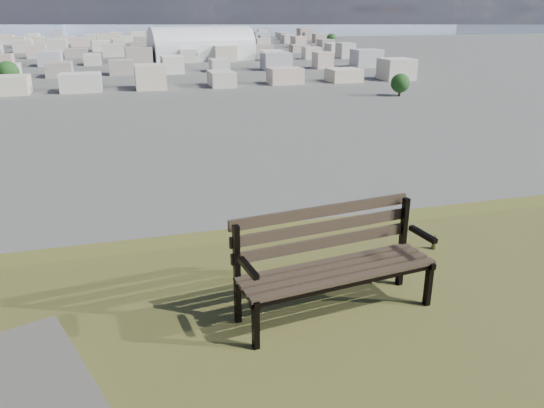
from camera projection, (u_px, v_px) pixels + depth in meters
name	position (u px, v px, depth m)	size (l,w,h in m)	color
park_bench	(332.00, 256.00, 4.49)	(1.76, 0.76, 0.89)	#3B2F22
arena	(202.00, 50.00, 301.45)	(60.06, 31.84, 24.18)	silver
city_blocks	(116.00, 46.00, 365.60)	(395.00, 361.00, 7.00)	beige
city_trees	(67.00, 53.00, 290.27)	(406.52, 387.20, 9.98)	#2E2117
bay_water	(113.00, 28.00, 822.92)	(2400.00, 700.00, 0.12)	#7E8FA0
far_hills	(85.00, 10.00, 1252.14)	(2050.00, 340.00, 60.00)	#A0ABC7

